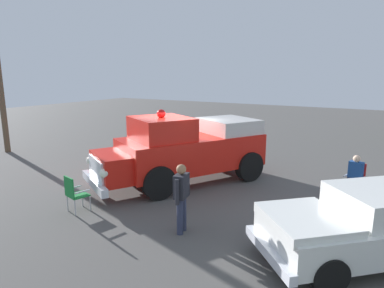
{
  "coord_description": "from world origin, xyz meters",
  "views": [
    {
      "loc": [
        -6.3,
        9.44,
        3.7
      ],
      "look_at": [
        -0.6,
        -0.12,
        1.33
      ],
      "focal_mm": 30.82,
      "sensor_mm": 36.0,
      "label": 1
    }
  ],
  "objects_px": {
    "lawn_chair_near_truck": "(356,177)",
    "lawn_chair_by_car": "(74,192)",
    "spectator_seated": "(354,174)",
    "spectator_standing": "(181,194)",
    "vintage_fire_truck": "(186,148)",
    "classic_hot_rod": "(368,224)"
  },
  "relations": [
    {
      "from": "classic_hot_rod",
      "to": "lawn_chair_by_car",
      "type": "height_order",
      "value": "classic_hot_rod"
    },
    {
      "from": "classic_hot_rod",
      "to": "lawn_chair_by_car",
      "type": "distance_m",
      "value": 7.11
    },
    {
      "from": "spectator_seated",
      "to": "spectator_standing",
      "type": "height_order",
      "value": "spectator_standing"
    },
    {
      "from": "lawn_chair_by_car",
      "to": "spectator_standing",
      "type": "relative_size",
      "value": 0.61
    },
    {
      "from": "lawn_chair_by_car",
      "to": "spectator_seated",
      "type": "distance_m",
      "value": 8.24
    },
    {
      "from": "classic_hot_rod",
      "to": "vintage_fire_truck",
      "type": "bearing_deg",
      "value": -21.78
    },
    {
      "from": "vintage_fire_truck",
      "to": "classic_hot_rod",
      "type": "distance_m",
      "value": 6.17
    },
    {
      "from": "lawn_chair_near_truck",
      "to": "lawn_chair_by_car",
      "type": "height_order",
      "value": "same"
    },
    {
      "from": "spectator_standing",
      "to": "vintage_fire_truck",
      "type": "bearing_deg",
      "value": -59.86
    },
    {
      "from": "lawn_chair_near_truck",
      "to": "lawn_chair_by_car",
      "type": "distance_m",
      "value": 8.35
    },
    {
      "from": "lawn_chair_near_truck",
      "to": "vintage_fire_truck",
      "type": "bearing_deg",
      "value": 16.98
    },
    {
      "from": "spectator_standing",
      "to": "spectator_seated",
      "type": "bearing_deg",
      "value": -124.7
    },
    {
      "from": "vintage_fire_truck",
      "to": "lawn_chair_near_truck",
      "type": "distance_m",
      "value": 5.44
    },
    {
      "from": "lawn_chair_near_truck",
      "to": "spectator_seated",
      "type": "bearing_deg",
      "value": 74.98
    },
    {
      "from": "lawn_chair_by_car",
      "to": "spectator_seated",
      "type": "height_order",
      "value": "spectator_seated"
    },
    {
      "from": "spectator_seated",
      "to": "classic_hot_rod",
      "type": "bearing_deg",
      "value": 98.76
    },
    {
      "from": "vintage_fire_truck",
      "to": "classic_hot_rod",
      "type": "xyz_separation_m",
      "value": [
        -5.71,
        2.28,
        -0.45
      ]
    },
    {
      "from": "lawn_chair_by_car",
      "to": "spectator_standing",
      "type": "distance_m",
      "value": 3.19
    },
    {
      "from": "vintage_fire_truck",
      "to": "classic_hot_rod",
      "type": "bearing_deg",
      "value": 158.22
    },
    {
      "from": "lawn_chair_near_truck",
      "to": "lawn_chair_by_car",
      "type": "xyz_separation_m",
      "value": [
        6.41,
        5.34,
        0.0
      ]
    },
    {
      "from": "spectator_seated",
      "to": "spectator_standing",
      "type": "relative_size",
      "value": 0.77
    },
    {
      "from": "vintage_fire_truck",
      "to": "classic_hot_rod",
      "type": "height_order",
      "value": "vintage_fire_truck"
    }
  ]
}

